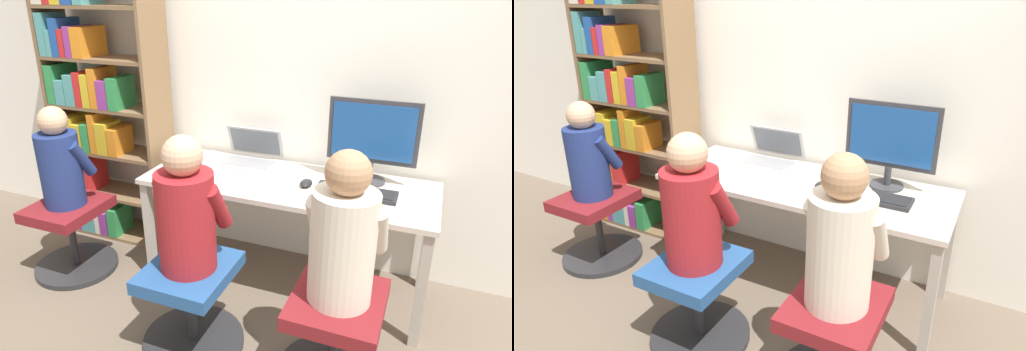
{
  "view_description": "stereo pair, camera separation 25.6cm",
  "coord_description": "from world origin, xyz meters",
  "views": [
    {
      "loc": [
        0.76,
        -2.05,
        1.76
      ],
      "look_at": [
        -0.13,
        0.14,
        0.79
      ],
      "focal_mm": 32.0,
      "sensor_mm": 36.0,
      "label": 1
    },
    {
      "loc": [
        0.99,
        -1.94,
        1.76
      ],
      "look_at": [
        -0.13,
        0.14,
        0.79
      ],
      "focal_mm": 32.0,
      "sensor_mm": 36.0,
      "label": 2
    }
  ],
  "objects": [
    {
      "name": "person_near_shelf",
      "position": [
        -1.36,
        -0.06,
        0.77
      ],
      "size": [
        0.31,
        0.29,
        0.64
      ],
      "color": "navy",
      "rests_on": "office_chair_side"
    },
    {
      "name": "keyboard",
      "position": [
        0.41,
        0.29,
        0.72
      ],
      "size": [
        0.44,
        0.16,
        0.03
      ],
      "color": "#232326",
      "rests_on": "desk"
    },
    {
      "name": "ground_plane",
      "position": [
        0.0,
        0.0,
        0.0
      ],
      "size": [
        14.0,
        14.0,
        0.0
      ],
      "primitive_type": "plane",
      "color": "brown"
    },
    {
      "name": "person_at_laptop",
      "position": [
        -0.27,
        -0.38,
        0.78
      ],
      "size": [
        0.35,
        0.32,
        0.68
      ],
      "color": "maroon",
      "rests_on": "office_chair_right"
    },
    {
      "name": "bookshelf",
      "position": [
        -1.5,
        0.45,
        0.98
      ],
      "size": [
        0.86,
        0.31,
        2.0
      ],
      "color": "brown",
      "rests_on": "ground_plane"
    },
    {
      "name": "office_chair_side",
      "position": [
        -1.36,
        -0.06,
        0.26
      ],
      "size": [
        0.54,
        0.54,
        0.48
      ],
      "color": "#262628",
      "rests_on": "ground_plane"
    },
    {
      "name": "office_chair_left",
      "position": [
        0.47,
        -0.35,
        0.26
      ],
      "size": [
        0.54,
        0.54,
        0.48
      ],
      "color": "#262628",
      "rests_on": "ground_plane"
    },
    {
      "name": "office_chair_right",
      "position": [
        -0.27,
        -0.39,
        0.26
      ],
      "size": [
        0.54,
        0.54,
        0.48
      ],
      "color": "#262628",
      "rests_on": "ground_plane"
    },
    {
      "name": "person_at_monitor",
      "position": [
        0.47,
        -0.35,
        0.79
      ],
      "size": [
        0.35,
        0.32,
        0.7
      ],
      "color": "beige",
      "rests_on": "office_chair_left"
    },
    {
      "name": "computer_mouse_by_keyboard",
      "position": [
        0.12,
        0.29,
        0.73
      ],
      "size": [
        0.07,
        0.11,
        0.04
      ],
      "color": "black",
      "rests_on": "desk"
    },
    {
      "name": "desktop_monitor",
      "position": [
        0.44,
        0.49,
        0.98
      ],
      "size": [
        0.51,
        0.19,
        0.49
      ],
      "color": "#333338",
      "rests_on": "desk"
    },
    {
      "name": "laptop",
      "position": [
        -0.33,
        0.52,
        0.76
      ],
      "size": [
        0.38,
        0.29,
        0.22
      ],
      "color": "#B7B7BC",
      "rests_on": "desk"
    },
    {
      "name": "desk",
      "position": [
        0.0,
        0.32,
        0.63
      ],
      "size": [
        1.71,
        0.64,
        0.71
      ],
      "color": "beige",
      "rests_on": "ground_plane"
    },
    {
      "name": "wall_back",
      "position": [
        0.0,
        0.7,
        1.3
      ],
      "size": [
        10.0,
        0.05,
        2.6
      ],
      "color": "white",
      "rests_on": "ground_plane"
    }
  ]
}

